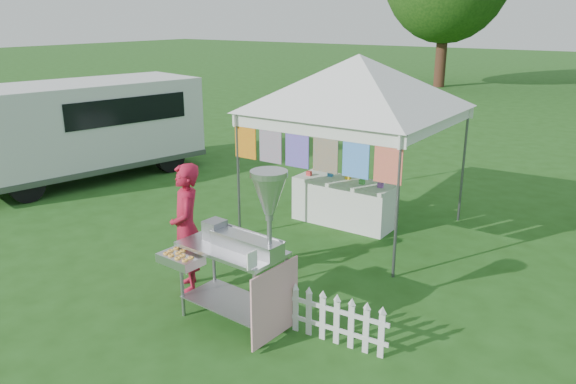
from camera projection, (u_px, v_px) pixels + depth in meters
The scene contains 7 objects.
ground at pixel (223, 308), 7.21m from camera, with size 120.00×120.00×0.00m, color #224D16.
canopy_main at pixel (359, 55), 9.05m from camera, with size 4.24×4.24×3.45m.
donut_cart at pixel (244, 237), 6.41m from camera, with size 1.49×0.93×2.01m.
vendor at pixel (186, 228), 7.48m from camera, with size 0.65×0.42×1.77m, color #AB152F.
cargo_van at pixel (88, 127), 12.76m from camera, with size 3.15×5.55×2.17m.
picket_fence at pixel (323, 317), 6.45m from camera, with size 1.62×0.13×0.56m.
display_table at pixel (344, 202), 10.05m from camera, with size 1.80×0.70×0.80m, color white.
Camera 1 is at (4.34, -4.81, 3.61)m, focal length 35.00 mm.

